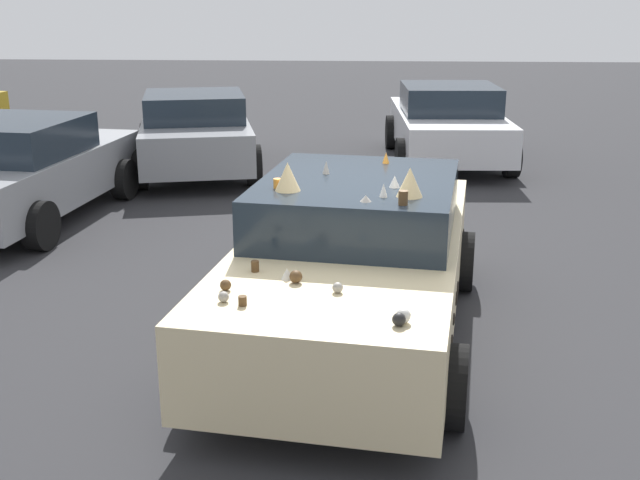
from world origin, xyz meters
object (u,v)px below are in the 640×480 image
object	(u,v)px
parked_sedan_far_right	(23,170)
art_car_decorated	(355,259)
parked_sedan_row_back_far	(195,132)
parked_sedan_behind_left	(448,124)

from	to	relation	value
parked_sedan_far_right	art_car_decorated	bearing A→B (deg)	-121.38
art_car_decorated	parked_sedan_far_right	xyz separation A→B (m)	(3.52, 4.51, -0.03)
parked_sedan_row_back_far	art_car_decorated	bearing A→B (deg)	-169.69
parked_sedan_behind_left	parked_sedan_far_right	bearing A→B (deg)	122.16
art_car_decorated	parked_sedan_far_right	distance (m)	5.72
art_car_decorated	parked_sedan_behind_left	distance (m)	7.87
art_car_decorated	parked_sedan_row_back_far	world-z (taller)	art_car_decorated
art_car_decorated	parked_sedan_row_back_far	size ratio (longest dim) A/B	1.09
art_car_decorated	parked_sedan_row_back_far	xyz separation A→B (m)	(6.65, 2.83, -0.02)
art_car_decorated	parked_sedan_row_back_far	distance (m)	7.23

